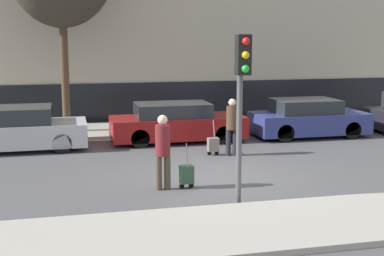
{
  "coord_description": "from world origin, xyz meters",
  "views": [
    {
      "loc": [
        -3.62,
        -12.53,
        3.52
      ],
      "look_at": [
        -0.22,
        1.8,
        0.95
      ],
      "focal_mm": 50.0,
      "sensor_mm": 36.0,
      "label": 1
    }
  ],
  "objects_px": {
    "parked_bicycle": "(164,116)",
    "pedestrian_right": "(232,124)",
    "parked_car_1": "(177,123)",
    "pedestrian_left": "(163,147)",
    "parked_car_0": "(20,130)",
    "trolley_right": "(213,145)",
    "parked_car_2": "(308,119)",
    "trolley_left": "(186,175)",
    "traffic_light": "(242,85)"
  },
  "relations": [
    {
      "from": "parked_car_0",
      "to": "pedestrian_left",
      "type": "relative_size",
      "value": 2.29
    },
    {
      "from": "parked_car_0",
      "to": "trolley_left",
      "type": "bearing_deg",
      "value": -52.5
    },
    {
      "from": "parked_car_0",
      "to": "parked_bicycle",
      "type": "xyz_separation_m",
      "value": [
        5.01,
        2.68,
        -0.14
      ]
    },
    {
      "from": "trolley_left",
      "to": "parked_bicycle",
      "type": "height_order",
      "value": "parked_bicycle"
    },
    {
      "from": "parked_car_2",
      "to": "trolley_left",
      "type": "height_order",
      "value": "parked_car_2"
    },
    {
      "from": "trolley_left",
      "to": "trolley_right",
      "type": "distance_m",
      "value": 3.55
    },
    {
      "from": "trolley_left",
      "to": "parked_bicycle",
      "type": "xyz_separation_m",
      "value": [
        0.93,
        8.01,
        0.17
      ]
    },
    {
      "from": "trolley_right",
      "to": "parked_car_1",
      "type": "bearing_deg",
      "value": 105.55
    },
    {
      "from": "parked_car_2",
      "to": "pedestrian_right",
      "type": "height_order",
      "value": "pedestrian_right"
    },
    {
      "from": "pedestrian_left",
      "to": "traffic_light",
      "type": "xyz_separation_m",
      "value": [
        1.33,
        -1.58,
        1.54
      ]
    },
    {
      "from": "trolley_left",
      "to": "trolley_right",
      "type": "bearing_deg",
      "value": 64.35
    },
    {
      "from": "parked_car_2",
      "to": "traffic_light",
      "type": "height_order",
      "value": "traffic_light"
    },
    {
      "from": "pedestrian_right",
      "to": "parked_bicycle",
      "type": "height_order",
      "value": "pedestrian_right"
    },
    {
      "from": "parked_car_2",
      "to": "parked_car_1",
      "type": "bearing_deg",
      "value": 178.03
    },
    {
      "from": "parked_car_0",
      "to": "pedestrian_left",
      "type": "distance_m",
      "value": 6.39
    },
    {
      "from": "pedestrian_right",
      "to": "parked_car_2",
      "type": "bearing_deg",
      "value": 54.23
    },
    {
      "from": "pedestrian_right",
      "to": "trolley_right",
      "type": "xyz_separation_m",
      "value": [
        -0.51,
        0.2,
        -0.64
      ]
    },
    {
      "from": "parked_car_2",
      "to": "trolley_left",
      "type": "bearing_deg",
      "value": -136.34
    },
    {
      "from": "traffic_light",
      "to": "pedestrian_left",
      "type": "bearing_deg",
      "value": 130.23
    },
    {
      "from": "parked_bicycle",
      "to": "pedestrian_right",
      "type": "bearing_deg",
      "value": -77.33
    },
    {
      "from": "parked_car_1",
      "to": "pedestrian_left",
      "type": "distance_m",
      "value": 5.67
    },
    {
      "from": "parked_car_0",
      "to": "parked_car_1",
      "type": "bearing_deg",
      "value": 1.81
    },
    {
      "from": "parked_bicycle",
      "to": "pedestrian_left",
      "type": "bearing_deg",
      "value": -100.48
    },
    {
      "from": "parked_bicycle",
      "to": "trolley_left",
      "type": "bearing_deg",
      "value": -96.61
    },
    {
      "from": "parked_car_1",
      "to": "traffic_light",
      "type": "distance_m",
      "value": 7.3
    },
    {
      "from": "parked_car_1",
      "to": "trolley_right",
      "type": "distance_m",
      "value": 2.39
    },
    {
      "from": "trolley_right",
      "to": "parked_bicycle",
      "type": "xyz_separation_m",
      "value": [
        -0.61,
        4.8,
        0.17
      ]
    },
    {
      "from": "pedestrian_right",
      "to": "trolley_right",
      "type": "distance_m",
      "value": 0.85
    },
    {
      "from": "parked_car_0",
      "to": "trolley_right",
      "type": "height_order",
      "value": "parked_car_0"
    },
    {
      "from": "pedestrian_right",
      "to": "parked_car_1",
      "type": "bearing_deg",
      "value": 135.82
    },
    {
      "from": "pedestrian_left",
      "to": "trolley_left",
      "type": "relative_size",
      "value": 1.62
    },
    {
      "from": "parked_car_0",
      "to": "trolley_left",
      "type": "relative_size",
      "value": 3.7
    },
    {
      "from": "pedestrian_right",
      "to": "trolley_right",
      "type": "relative_size",
      "value": 1.6
    },
    {
      "from": "trolley_right",
      "to": "parked_car_2",
      "type": "bearing_deg",
      "value": 27.68
    },
    {
      "from": "traffic_light",
      "to": "parked_bicycle",
      "type": "relative_size",
      "value": 2.0
    },
    {
      "from": "parked_car_0",
      "to": "trolley_right",
      "type": "distance_m",
      "value": 6.02
    },
    {
      "from": "pedestrian_left",
      "to": "pedestrian_right",
      "type": "distance_m",
      "value": 3.96
    },
    {
      "from": "parked_bicycle",
      "to": "parked_car_1",
      "type": "bearing_deg",
      "value": -90.53
    },
    {
      "from": "parked_car_0",
      "to": "parked_car_1",
      "type": "relative_size",
      "value": 0.9
    },
    {
      "from": "parked_car_2",
      "to": "traffic_light",
      "type": "xyz_separation_m",
      "value": [
        -4.79,
        -6.88,
        1.9
      ]
    },
    {
      "from": "parked_car_1",
      "to": "trolley_left",
      "type": "distance_m",
      "value": 5.57
    },
    {
      "from": "pedestrian_left",
      "to": "parked_bicycle",
      "type": "distance_m",
      "value": 8.14
    },
    {
      "from": "parked_car_1",
      "to": "pedestrian_right",
      "type": "distance_m",
      "value": 2.75
    },
    {
      "from": "trolley_right",
      "to": "traffic_light",
      "type": "xyz_separation_m",
      "value": [
        -0.75,
        -4.76,
        2.21
      ]
    },
    {
      "from": "parked_car_1",
      "to": "parked_bicycle",
      "type": "bearing_deg",
      "value": 89.47
    },
    {
      "from": "parked_car_0",
      "to": "pedestrian_left",
      "type": "xyz_separation_m",
      "value": [
        3.54,
        -5.31,
        0.36
      ]
    },
    {
      "from": "parked_car_1",
      "to": "parked_car_2",
      "type": "distance_m",
      "value": 4.68
    },
    {
      "from": "trolley_left",
      "to": "parked_bicycle",
      "type": "distance_m",
      "value": 8.06
    },
    {
      "from": "trolley_left",
      "to": "pedestrian_right",
      "type": "bearing_deg",
      "value": 55.69
    },
    {
      "from": "pedestrian_left",
      "to": "trolley_right",
      "type": "distance_m",
      "value": 3.87
    }
  ]
}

